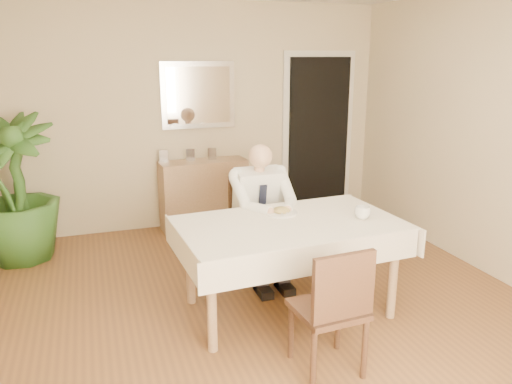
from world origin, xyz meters
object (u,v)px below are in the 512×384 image
object	(u,v)px
sideboard	(204,194)
dining_table	(289,232)
chair_far	(254,217)
seated_man	(264,208)
potted_palm	(15,189)
coffee_mug	(362,213)
chair_near	(334,305)

from	to	relation	value
sideboard	dining_table	bearing A→B (deg)	-89.54
chair_far	seated_man	size ratio (longest dim) A/B	0.73
dining_table	potted_palm	size ratio (longest dim) A/B	1.21
coffee_mug	sideboard	size ratio (longest dim) A/B	0.12
seated_man	coffee_mug	bearing A→B (deg)	-50.78
chair_far	coffee_mug	bearing A→B (deg)	-66.59
dining_table	coffee_mug	bearing A→B (deg)	-14.27
dining_table	coffee_mug	size ratio (longest dim) A/B	14.16
chair_near	sideboard	world-z (taller)	chair_near
sideboard	coffee_mug	bearing A→B (deg)	-76.15
chair_far	coffee_mug	xyz separation A→B (m)	(0.57, -0.99, 0.29)
chair_far	chair_near	xyz separation A→B (m)	(-0.06, -1.76, -0.02)
chair_near	potted_palm	bearing A→B (deg)	123.41
potted_palm	dining_table	bearing A→B (deg)	-40.70
sideboard	potted_palm	size ratio (longest dim) A/B	0.69
chair_far	chair_near	size ratio (longest dim) A/B	1.03
seated_man	sideboard	xyz separation A→B (m)	(-0.18, 1.61, -0.29)
coffee_mug	potted_palm	bearing A→B (deg)	144.28
dining_table	seated_man	xyz separation A→B (m)	(-0.00, 0.59, 0.02)
dining_table	sideboard	distance (m)	2.22
dining_table	sideboard	world-z (taller)	sideboard
chair_near	sideboard	distance (m)	3.08
chair_far	potted_palm	xyz separation A→B (m)	(-2.15, 0.96, 0.22)
seated_man	coffee_mug	xyz separation A→B (m)	(0.57, -0.70, 0.11)
sideboard	chair_near	bearing A→B (deg)	-91.94
dining_table	potted_palm	world-z (taller)	potted_palm
dining_table	seated_man	size ratio (longest dim) A/B	1.42
chair_far	seated_man	distance (m)	0.34
chair_near	potted_palm	xyz separation A→B (m)	(-2.09, 2.72, 0.24)
coffee_mug	potted_palm	xyz separation A→B (m)	(-2.72, 1.96, -0.07)
chair_far	potted_palm	bearing A→B (deg)	149.18
dining_table	chair_near	size ratio (longest dim) A/B	2.01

